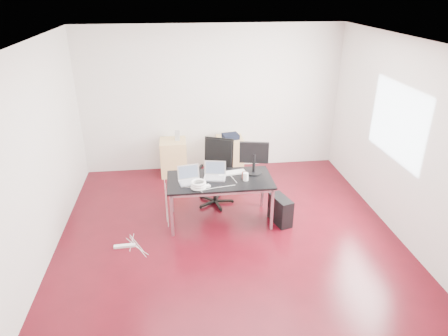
{
  "coord_description": "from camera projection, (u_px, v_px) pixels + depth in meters",
  "views": [
    {
      "loc": [
        -0.68,
        -4.99,
        3.44
      ],
      "look_at": [
        0.0,
        0.55,
        0.85
      ],
      "focal_mm": 32.0,
      "sensor_mm": 36.0,
      "label": 1
    }
  ],
  "objects": [
    {
      "name": "office_chair",
      "position": [
        216.0,
        169.0,
        6.7
      ],
      "size": [
        0.63,
        0.64,
        1.08
      ],
      "rotation": [
        0.0,
        0.0,
        -0.4
      ],
      "color": "black",
      "rests_on": "ground"
    },
    {
      "name": "power_adapter",
      "position": [
        208.0,
        186.0,
        5.84
      ],
      "size": [
        0.09,
        0.09,
        0.03
      ],
      "primitive_type": "cube",
      "rotation": [
        0.0,
        0.0,
        0.42
      ],
      "color": "white",
      "rests_on": "desk"
    },
    {
      "name": "filing_cabinet_right",
      "position": [
        230.0,
        155.0,
        7.91
      ],
      "size": [
        0.5,
        0.5,
        0.7
      ],
      "primitive_type": "cube",
      "color": "tan",
      "rests_on": "ground"
    },
    {
      "name": "desk",
      "position": [
        220.0,
        182.0,
        6.1
      ],
      "size": [
        1.6,
        0.8,
        0.73
      ],
      "color": "black",
      "rests_on": "ground"
    },
    {
      "name": "laptop_left",
      "position": [
        190.0,
        178.0,
        5.98
      ],
      "size": [
        0.37,
        0.31,
        0.23
      ],
      "rotation": [
        0.0,
        0.0,
        0.18
      ],
      "color": "silver",
      "rests_on": "desk"
    },
    {
      "name": "speaker",
      "position": [
        177.0,
        136.0,
        7.63
      ],
      "size": [
        0.1,
        0.09,
        0.18
      ],
      "primitive_type": "cube",
      "rotation": [
        0.0,
        0.0,
        -0.07
      ],
      "color": "#9E9E9E",
      "rests_on": "filing_cabinet_left"
    },
    {
      "name": "power_strip",
      "position": [
        124.0,
        246.0,
        5.72
      ],
      "size": [
        0.3,
        0.07,
        0.04
      ],
      "primitive_type": "cube",
      "rotation": [
        0.0,
        0.0,
        0.05
      ],
      "color": "white",
      "rests_on": "ground"
    },
    {
      "name": "room_shell",
      "position": [
        232.0,
        148.0,
        5.43
      ],
      "size": [
        5.0,
        5.0,
        5.0
      ],
      "color": "#3D060F",
      "rests_on": "ground"
    },
    {
      "name": "cup_brown",
      "position": [
        244.0,
        175.0,
        6.08
      ],
      "size": [
        0.1,
        0.1,
        0.1
      ],
      "primitive_type": "cylinder",
      "rotation": [
        0.0,
        0.0,
        -0.31
      ],
      "color": "#5A291E",
      "rests_on": "desk"
    },
    {
      "name": "keyboard",
      "position": [
        232.0,
        173.0,
        6.25
      ],
      "size": [
        0.46,
        0.21,
        0.02
      ],
      "primitive_type": "cube",
      "rotation": [
        0.0,
        0.0,
        0.15
      ],
      "color": "white",
      "rests_on": "desk"
    },
    {
      "name": "laptop_right",
      "position": [
        215.0,
        174.0,
        6.11
      ],
      "size": [
        0.37,
        0.31,
        0.23
      ],
      "rotation": [
        0.0,
        0.0,
        -0.2
      ],
      "color": "silver",
      "rests_on": "desk"
    },
    {
      "name": "monitor",
      "position": [
        254.0,
        156.0,
        6.17
      ],
      "size": [
        0.45,
        0.26,
        0.51
      ],
      "rotation": [
        0.0,
        0.0,
        -0.21
      ],
      "color": "black",
      "rests_on": "desk"
    },
    {
      "name": "cable_coil",
      "position": [
        198.0,
        185.0,
        5.79
      ],
      "size": [
        0.24,
        0.24,
        0.11
      ],
      "rotation": [
        0.0,
        0.0,
        -0.14
      ],
      "color": "white",
      "rests_on": "desk"
    },
    {
      "name": "navy_garment",
      "position": [
        231.0,
        136.0,
        7.73
      ],
      "size": [
        0.34,
        0.29,
        0.09
      ],
      "primitive_type": "cube",
      "rotation": [
        0.0,
        0.0,
        0.19
      ],
      "color": "black",
      "rests_on": "filing_cabinet_right"
    },
    {
      "name": "filing_cabinet_left",
      "position": [
        174.0,
        157.0,
        7.79
      ],
      "size": [
        0.5,
        0.5,
        0.7
      ],
      "primitive_type": "cube",
      "color": "tan",
      "rests_on": "ground"
    },
    {
      "name": "pc_tower",
      "position": [
        280.0,
        210.0,
        6.24
      ],
      "size": [
        0.32,
        0.49,
        0.44
      ],
      "primitive_type": "cube",
      "rotation": [
        0.0,
        0.0,
        0.3
      ],
      "color": "black",
      "rests_on": "ground"
    },
    {
      "name": "wastebasket",
      "position": [
        217.0,
        167.0,
        7.88
      ],
      "size": [
        0.29,
        0.29,
        0.28
      ],
      "primitive_type": "cylinder",
      "rotation": [
        0.0,
        0.0,
        -0.24
      ],
      "color": "black",
      "rests_on": "ground"
    },
    {
      "name": "cup_white",
      "position": [
        246.0,
        177.0,
        6.02
      ],
      "size": [
        0.1,
        0.1,
        0.12
      ],
      "primitive_type": "cylinder",
      "rotation": [
        0.0,
        0.0,
        -0.24
      ],
      "color": "white",
      "rests_on": "desk"
    }
  ]
}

